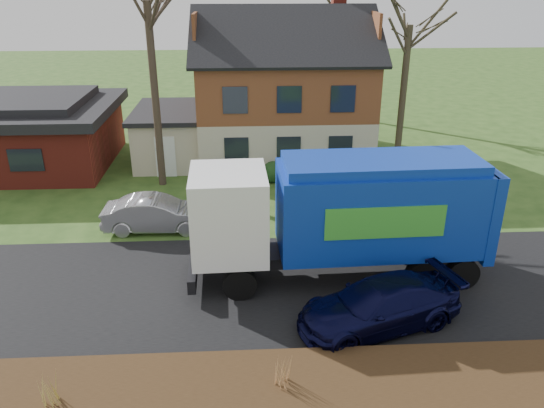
{
  "coord_description": "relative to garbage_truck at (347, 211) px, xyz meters",
  "views": [
    {
      "loc": [
        -0.2,
        -15.02,
        9.57
      ],
      "look_at": [
        0.75,
        2.5,
        1.92
      ],
      "focal_mm": 35.0,
      "sensor_mm": 36.0,
      "label": 1
    }
  ],
  "objects": [
    {
      "name": "silver_sedan",
      "position": [
        -6.89,
        3.93,
        -1.73
      ],
      "size": [
        4.28,
        1.54,
        1.4
      ],
      "primitive_type": "imported",
      "rotation": [
        0.0,
        0.0,
        1.56
      ],
      "color": "#9FA1A6",
      "rests_on": "ground"
    },
    {
      "name": "main_house",
      "position": [
        -1.62,
        13.31,
        1.6
      ],
      "size": [
        12.95,
        8.95,
        9.26
      ],
      "color": "beige",
      "rests_on": "ground"
    },
    {
      "name": "grass_clump_west",
      "position": [
        -7.99,
        -5.8,
        -1.68
      ],
      "size": [
        0.34,
        0.28,
        0.91
      ],
      "color": "tan",
      "rests_on": "mulch_verge"
    },
    {
      "name": "garbage_truck",
      "position": [
        0.0,
        0.0,
        0.0
      ],
      "size": [
        9.93,
        2.96,
        4.22
      ],
      "rotation": [
        0.0,
        0.0,
        0.03
      ],
      "color": "black",
      "rests_on": "ground"
    },
    {
      "name": "grass_clump_mid",
      "position": [
        -2.52,
        -5.51,
        -1.71
      ],
      "size": [
        0.3,
        0.25,
        0.84
      ],
      "color": "tan",
      "rests_on": "mulch_verge"
    },
    {
      "name": "ranch_house",
      "position": [
        -15.11,
        12.4,
        -0.62
      ],
      "size": [
        9.8,
        8.2,
        3.7
      ],
      "color": "maroon",
      "rests_on": "ground"
    },
    {
      "name": "navy_wagon",
      "position": [
        0.5,
        -2.86,
        -1.72
      ],
      "size": [
        5.3,
        3.44,
        1.43
      ],
      "primitive_type": "imported",
      "rotation": [
        0.0,
        0.0,
        -1.25
      ],
      "color": "black",
      "rests_on": "ground"
    },
    {
      "name": "ground",
      "position": [
        -3.11,
        -0.6,
        -2.43
      ],
      "size": [
        120.0,
        120.0,
        0.0
      ],
      "primitive_type": "plane",
      "color": "#294818",
      "rests_on": "ground"
    },
    {
      "name": "road",
      "position": [
        -3.11,
        -0.6,
        -2.42
      ],
      "size": [
        80.0,
        7.0,
        0.02
      ],
      "primitive_type": "cube",
      "color": "black",
      "rests_on": "ground"
    },
    {
      "name": "mulch_verge",
      "position": [
        -3.11,
        -5.9,
        -2.28
      ],
      "size": [
        80.0,
        3.5,
        0.3
      ],
      "primitive_type": "cube",
      "color": "black",
      "rests_on": "ground"
    }
  ]
}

